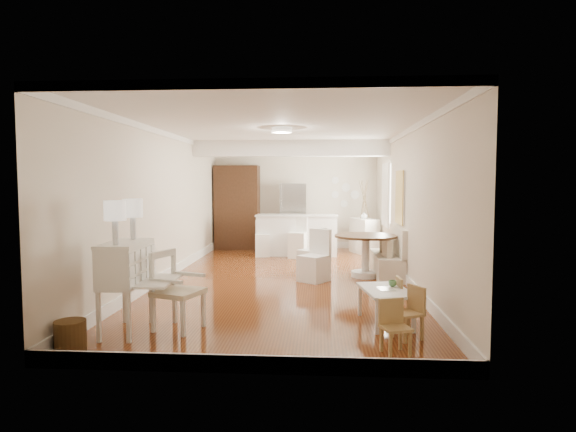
# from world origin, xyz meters

# --- Properties ---
(room) EXTENTS (9.00, 9.04, 2.82)m
(room) POSITION_xyz_m (0.04, 0.32, 1.98)
(room) COLOR brown
(room) RESTS_ON ground
(secretary_bureau) EXTENTS (0.90, 0.91, 1.12)m
(secretary_bureau) POSITION_xyz_m (-1.70, -3.30, 0.56)
(secretary_bureau) COLOR white
(secretary_bureau) RESTS_ON ground
(gustavian_armchair) EXTENTS (0.72, 0.72, 0.98)m
(gustavian_armchair) POSITION_xyz_m (-1.09, -3.16, 0.49)
(gustavian_armchair) COLOR white
(gustavian_armchair) RESTS_ON ground
(wicker_basket) EXTENTS (0.40, 0.40, 0.34)m
(wicker_basket) POSITION_xyz_m (-2.05, -3.99, 0.17)
(wicker_basket) COLOR #55391A
(wicker_basket) RESTS_ON ground
(kids_table) EXTENTS (0.70, 1.00, 0.46)m
(kids_table) POSITION_xyz_m (1.52, -2.75, 0.23)
(kids_table) COLOR white
(kids_table) RESTS_ON ground
(kids_chair_a) EXTENTS (0.41, 0.41, 0.63)m
(kids_chair_a) POSITION_xyz_m (1.70, -3.35, 0.32)
(kids_chair_a) COLOR #AB854D
(kids_chair_a) RESTS_ON ground
(kids_chair_b) EXTENTS (0.31, 0.31, 0.59)m
(kids_chair_b) POSITION_xyz_m (1.60, -2.60, 0.29)
(kids_chair_b) COLOR #A7814C
(kids_chair_b) RESTS_ON ground
(kids_chair_c) EXTENTS (0.36, 0.36, 0.59)m
(kids_chair_c) POSITION_xyz_m (1.48, -3.87, 0.30)
(kids_chair_c) COLOR tan
(kids_chair_c) RESTS_ON ground
(banquette) EXTENTS (0.52, 1.60, 0.98)m
(banquette) POSITION_xyz_m (1.99, 0.50, 0.49)
(banquette) COLOR silver
(banquette) RESTS_ON ground
(dining_table) EXTENTS (1.58, 1.58, 0.82)m
(dining_table) POSITION_xyz_m (1.57, 0.38, 0.41)
(dining_table) COLOR #462A16
(dining_table) RESTS_ON ground
(slip_chair_near) EXTENTS (0.65, 0.66, 0.97)m
(slip_chair_near) POSITION_xyz_m (0.56, -0.11, 0.48)
(slip_chair_near) COLOR white
(slip_chair_near) RESTS_ON ground
(slip_chair_far) EXTENTS (0.62, 0.62, 0.91)m
(slip_chair_far) POSITION_xyz_m (0.51, 0.81, 0.46)
(slip_chair_far) COLOR white
(slip_chair_far) RESTS_ON ground
(breakfast_counter) EXTENTS (2.05, 0.65, 1.03)m
(breakfast_counter) POSITION_xyz_m (0.10, 3.10, 0.52)
(breakfast_counter) COLOR white
(breakfast_counter) RESTS_ON ground
(bar_stool_left) EXTENTS (0.40, 0.40, 0.89)m
(bar_stool_left) POSITION_xyz_m (-0.74, 2.85, 0.45)
(bar_stool_left) COLOR white
(bar_stool_left) RESTS_ON ground
(bar_stool_right) EXTENTS (0.47, 0.47, 1.00)m
(bar_stool_right) POSITION_xyz_m (0.14, 2.65, 0.50)
(bar_stool_right) COLOR white
(bar_stool_right) RESTS_ON ground
(pantry_cabinet) EXTENTS (1.20, 0.60, 2.30)m
(pantry_cabinet) POSITION_xyz_m (-1.60, 4.18, 1.15)
(pantry_cabinet) COLOR #381E11
(pantry_cabinet) RESTS_ON ground
(fridge) EXTENTS (0.75, 0.65, 1.80)m
(fridge) POSITION_xyz_m (0.30, 4.15, 0.90)
(fridge) COLOR silver
(fridge) RESTS_ON ground
(sideboard) EXTENTS (0.74, 1.04, 0.91)m
(sideboard) POSITION_xyz_m (1.82, 3.52, 0.45)
(sideboard) COLOR silver
(sideboard) RESTS_ON ground
(pencil_cup) EXTENTS (0.12, 0.12, 0.08)m
(pencil_cup) POSITION_xyz_m (1.64, -2.60, 0.50)
(pencil_cup) COLOR #5EA162
(pencil_cup) RESTS_ON kids_table
(branch_vase) EXTENTS (0.20, 0.20, 0.18)m
(branch_vase) POSITION_xyz_m (1.82, 3.51, 0.99)
(branch_vase) COLOR silver
(branch_vase) RESTS_ON sideboard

